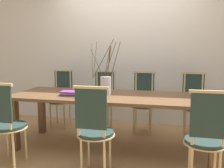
{
  "coord_description": "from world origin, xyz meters",
  "views": [
    {
      "loc": [
        0.73,
        -3.19,
        1.35
      ],
      "look_at": [
        0.0,
        0.0,
        0.89
      ],
      "focal_mm": 40.0,
      "sensor_mm": 36.0,
      "label": 1
    }
  ],
  "objects": [
    {
      "name": "chair_far_right",
      "position": [
        1.12,
        0.77,
        0.53
      ],
      "size": [
        0.41,
        0.41,
        0.99
      ],
      "rotation": [
        0.0,
        0.0,
        3.14
      ],
      "color": "#233833",
      "rests_on": "ground_plane"
    },
    {
      "name": "chair_far_center",
      "position": [
        0.34,
        0.77,
        0.53
      ],
      "size": [
        0.41,
        0.41,
        0.99
      ],
      "rotation": [
        0.0,
        0.0,
        3.14
      ],
      "color": "#233833",
      "rests_on": "ground_plane"
    },
    {
      "name": "vase_centerpiece",
      "position": [
        -0.09,
        0.0,
        0.88
      ],
      "size": [
        0.43,
        0.43,
        0.75
      ],
      "color": "silver",
      "rests_on": "dining_table"
    },
    {
      "name": "book_stack",
      "position": [
        -0.55,
        -0.13,
        0.76
      ],
      "size": [
        0.26,
        0.2,
        0.05
      ],
      "color": "#234C8C",
      "rests_on": "dining_table"
    },
    {
      "name": "wall_rear",
      "position": [
        0.0,
        1.29,
        1.6
      ],
      "size": [
        12.0,
        0.06,
        3.2
      ],
      "color": "silver",
      "rests_on": "ground_plane"
    },
    {
      "name": "chair_far_leftend",
      "position": [
        -1.09,
        0.77,
        0.53
      ],
      "size": [
        0.41,
        0.41,
        0.99
      ],
      "rotation": [
        0.0,
        0.0,
        3.14
      ],
      "color": "#233833",
      "rests_on": "ground_plane"
    },
    {
      "name": "chair_far_left",
      "position": [
        -0.33,
        0.77,
        0.53
      ],
      "size": [
        0.41,
        0.41,
        0.99
      ],
      "rotation": [
        0.0,
        0.0,
        3.14
      ],
      "color": "#233833",
      "rests_on": "ground_plane"
    },
    {
      "name": "dining_table",
      "position": [
        0.0,
        0.0,
        0.65
      ],
      "size": [
        2.7,
        0.94,
        0.74
      ],
      "color": "brown",
      "rests_on": "ground_plane"
    },
    {
      "name": "ground_plane",
      "position": [
        0.0,
        0.0,
        0.0
      ],
      "size": [
        16.0,
        16.0,
        0.0
      ],
      "primitive_type": "plane",
      "color": "#A87F51"
    },
    {
      "name": "chair_near_left",
      "position": [
        -0.01,
        -0.77,
        0.53
      ],
      "size": [
        0.41,
        0.41,
        0.99
      ],
      "color": "#233833",
      "rests_on": "ground_plane"
    },
    {
      "name": "chair_near_leftend",
      "position": [
        -1.07,
        -0.77,
        0.53
      ],
      "size": [
        0.41,
        0.41,
        0.99
      ],
      "color": "#233833",
      "rests_on": "ground_plane"
    },
    {
      "name": "chair_near_center",
      "position": [
        1.1,
        -0.77,
        0.53
      ],
      "size": [
        0.41,
        0.41,
        0.99
      ],
      "color": "#233833",
      "rests_on": "ground_plane"
    }
  ]
}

